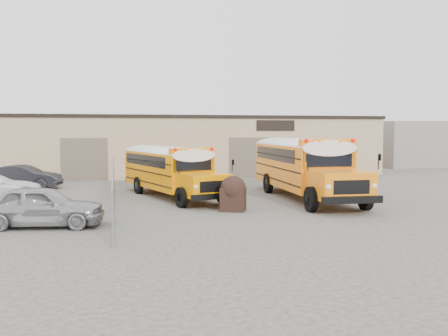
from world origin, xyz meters
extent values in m
plane|color=#3F3D39|center=(0.00, 0.00, 0.00)|extent=(120.00, 120.00, 0.00)
cube|color=tan|center=(0.00, 20.00, 2.25)|extent=(30.00, 10.00, 4.50)
cube|color=black|center=(0.00, 20.00, 4.55)|extent=(30.20, 10.20, 0.25)
cube|color=black|center=(6.00, 14.98, 3.90)|extent=(3.00, 0.08, 0.80)
cube|color=brown|center=(-8.00, 14.98, 1.50)|extent=(3.20, 0.08, 3.00)
cube|color=brown|center=(4.00, 14.98, 1.50)|extent=(3.20, 0.08, 3.00)
cylinder|color=gray|center=(-6.00, -6.00, 0.90)|extent=(0.07, 0.07, 1.80)
cylinder|color=gray|center=(-6.00, -3.00, 0.90)|extent=(0.07, 0.07, 1.80)
cylinder|color=gray|center=(-6.00, 0.00, 0.90)|extent=(0.07, 0.07, 1.80)
cylinder|color=gray|center=(-6.00, 3.00, 0.90)|extent=(0.07, 0.07, 1.80)
cylinder|color=gray|center=(-6.00, 6.00, 0.90)|extent=(0.07, 0.07, 1.80)
cylinder|color=gray|center=(-6.00, 9.00, 0.90)|extent=(0.07, 0.07, 1.80)
cylinder|color=gray|center=(-6.00, 12.00, 0.90)|extent=(0.07, 0.07, 1.80)
cylinder|color=gray|center=(-6.00, 3.00, 1.78)|extent=(0.05, 18.00, 0.05)
cylinder|color=gray|center=(-6.00, 3.00, 0.05)|extent=(0.05, 18.00, 0.05)
cube|color=gray|center=(-6.00, 3.00, 0.90)|extent=(0.02, 18.00, 1.70)
cube|color=gray|center=(24.00, 24.00, 2.20)|extent=(10.00, 8.00, 4.40)
cube|color=orange|center=(-4.79, 11.17, 1.41)|extent=(4.20, 7.32, 1.88)
cube|color=orange|center=(-3.49, 6.87, 1.00)|extent=(2.51, 2.51, 1.05)
cube|color=black|center=(-3.79, 7.85, 1.94)|extent=(1.81, 0.60, 0.69)
cube|color=white|center=(-4.79, 11.17, 2.49)|extent=(4.22, 7.39, 0.37)
cube|color=orange|center=(-3.85, 8.06, 2.52)|extent=(2.28, 1.09, 0.33)
sphere|color=#E50705|center=(-4.71, 7.58, 2.63)|extent=(0.18, 0.18, 0.18)
sphere|color=#E50705|center=(-2.87, 8.13, 2.63)|extent=(0.18, 0.18, 0.18)
sphere|color=orange|center=(-4.20, 7.73, 2.63)|extent=(0.18, 0.18, 0.18)
sphere|color=orange|center=(-3.37, 7.98, 2.63)|extent=(0.18, 0.18, 0.18)
cube|color=black|center=(-3.18, 5.84, 0.59)|extent=(2.21, 0.84, 0.26)
cube|color=black|center=(-5.81, 14.55, 0.59)|extent=(2.20, 0.82, 0.26)
cube|color=black|center=(-4.79, 11.17, 1.35)|extent=(4.20, 7.20, 0.05)
cube|color=black|center=(-4.87, 11.43, 1.94)|extent=(3.91, 6.28, 0.57)
cylinder|color=black|center=(-4.56, 6.65, 0.48)|extent=(0.52, 0.99, 0.95)
cylinder|color=black|center=(-2.48, 7.28, 0.48)|extent=(0.52, 0.99, 0.95)
cylinder|color=black|center=(-6.23, 12.18, 0.48)|extent=(0.52, 0.99, 0.95)
cylinder|color=black|center=(-4.15, 12.81, 0.48)|extent=(0.52, 0.99, 0.95)
cube|color=orange|center=(3.95, 10.51, 1.65)|extent=(2.89, 8.19, 2.19)
cube|color=orange|center=(3.81, 5.28, 1.17)|extent=(2.41, 2.41, 1.23)
cube|color=black|center=(3.84, 6.47, 2.27)|extent=(2.19, 0.12, 0.80)
cube|color=white|center=(3.95, 10.51, 2.91)|extent=(2.89, 8.28, 0.43)
cube|color=orange|center=(3.85, 6.72, 2.94)|extent=(2.63, 0.60, 0.38)
sphere|color=#E50705|center=(2.72, 6.50, 3.07)|extent=(0.21, 0.21, 0.21)
sphere|color=#E50705|center=(4.96, 6.44, 3.07)|extent=(0.21, 0.21, 0.21)
sphere|color=orange|center=(3.33, 6.49, 3.07)|extent=(0.21, 0.21, 0.21)
sphere|color=orange|center=(4.34, 6.46, 3.07)|extent=(0.21, 0.21, 0.21)
cube|color=black|center=(3.77, 4.01, 0.68)|extent=(2.62, 0.30, 0.30)
cube|color=black|center=(4.05, 14.64, 0.68)|extent=(2.62, 0.28, 0.30)
cube|color=black|center=(3.95, 10.51, 1.57)|extent=(2.92, 8.03, 0.06)
cube|color=black|center=(3.95, 10.83, 2.27)|extent=(2.88, 6.91, 0.66)
cylinder|color=black|center=(2.54, 5.43, 0.56)|extent=(0.33, 1.12, 1.11)
cylinder|color=black|center=(5.08, 5.36, 0.56)|extent=(0.33, 1.12, 1.11)
cylinder|color=black|center=(2.72, 12.17, 0.56)|extent=(0.33, 1.12, 1.11)
cylinder|color=black|center=(5.26, 12.10, 0.56)|extent=(0.33, 1.12, 1.11)
cube|color=black|center=(-0.86, 0.01, 0.52)|extent=(1.32, 1.27, 1.04)
sphere|color=black|center=(-0.86, 0.01, 0.98)|extent=(1.14, 1.14, 1.14)
imported|color=#A1A2A6|center=(-8.56, -2.05, 0.77)|extent=(4.72, 2.47, 1.53)
imported|color=black|center=(-11.34, 10.86, 0.72)|extent=(4.57, 2.32, 1.44)
camera|label=1|loc=(-5.90, -21.11, 3.53)|focal=40.00mm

